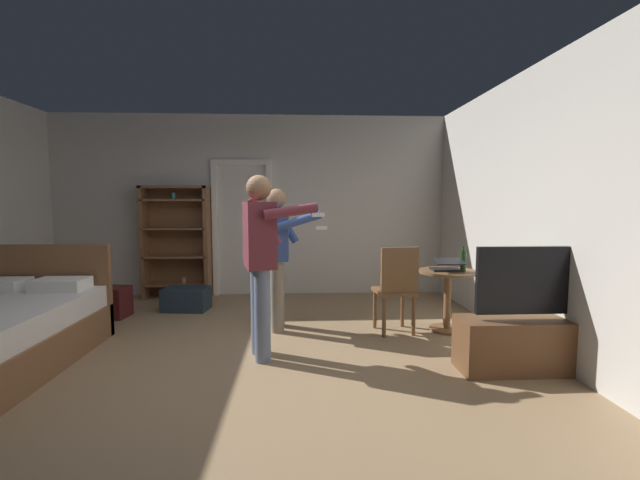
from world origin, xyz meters
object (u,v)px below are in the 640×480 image
person_blue_shirt (261,253)px  suitcase_dark (186,299)px  bookshelf (177,238)px  person_striped_shirt (278,249)px  wooden_chair (396,286)px  bottle_on_table (463,261)px  tv_flatscreen (530,336)px  suitcase_small (109,302)px  side_table (448,290)px  laptop (447,267)px

person_blue_shirt → suitcase_dark: (-1.18, 1.81, -0.85)m
bookshelf → person_striped_shirt: bearing=-46.2°
wooden_chair → person_striped_shirt: person_striped_shirt is taller
bookshelf → bottle_on_table: size_ratio=5.82×
person_striped_shirt → bottle_on_table: bearing=-6.9°
person_striped_shirt → suitcase_dark: person_striped_shirt is taller
tv_flatscreen → person_striped_shirt: size_ratio=0.76×
person_striped_shirt → suitcase_small: size_ratio=3.46×
wooden_chair → suitcase_small: size_ratio=2.10×
bottle_on_table → person_striped_shirt: 2.10m
tv_flatscreen → wooden_chair: size_ratio=1.26×
bookshelf → person_blue_shirt: (1.51, -2.59, 0.07)m
wooden_chair → side_table: bearing=8.3°
suitcase_dark → side_table: bearing=-12.0°
bottle_on_table → suitcase_small: size_ratio=0.63×
suitcase_dark → suitcase_small: size_ratio=1.26×
laptop → bottle_on_table: size_ratio=1.17×
side_table → person_striped_shirt: size_ratio=0.43×
person_blue_shirt → person_striped_shirt: bearing=82.2°
bookshelf → laptop: (3.54, -1.91, -0.18)m
person_blue_shirt → laptop: bearing=18.5°
tv_flatscreen → suitcase_small: (-4.46, 1.94, -0.11)m
side_table → person_blue_shirt: (-2.06, -0.72, 0.53)m
wooden_chair → suitcase_dark: 2.91m
laptop → person_striped_shirt: 1.93m
bottle_on_table → wooden_chair: (-0.76, -0.01, -0.28)m
side_table → bottle_on_table: size_ratio=2.37×
bookshelf → tv_flatscreen: (3.89, -3.03, -0.63)m
bottle_on_table → wooden_chair: 0.81m
person_blue_shirt → suitcase_dark: 2.32m
tv_flatscreen → laptop: size_ratio=3.61×
suitcase_dark → suitcase_small: (-0.90, -0.31, 0.04)m
tv_flatscreen → laptop: 1.26m
tv_flatscreen → wooden_chair: (-0.93, 1.08, 0.24)m
laptop → wooden_chair: 0.62m
side_table → bottle_on_table: 0.39m
tv_flatscreen → wooden_chair: tv_flatscreen is taller
side_table → bottle_on_table: bearing=-29.7°
tv_flatscreen → person_blue_shirt: size_ratio=0.72×
bookshelf → side_table: 4.05m
person_striped_shirt → side_table: bearing=-5.0°
wooden_chair → suitcase_dark: wooden_chair is taller
person_blue_shirt → side_table: bearing=19.3°
side_table → laptop: bearing=-126.8°
tv_flatscreen → suitcase_dark: tv_flatscreen is taller
tv_flatscreen → person_blue_shirt: person_blue_shirt is taller
bookshelf → bottle_on_table: bearing=-27.7°
wooden_chair → person_striped_shirt: (-1.32, 0.26, 0.40)m
wooden_chair → suitcase_small: bearing=166.2°
side_table → suitcase_small: side_table is taller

